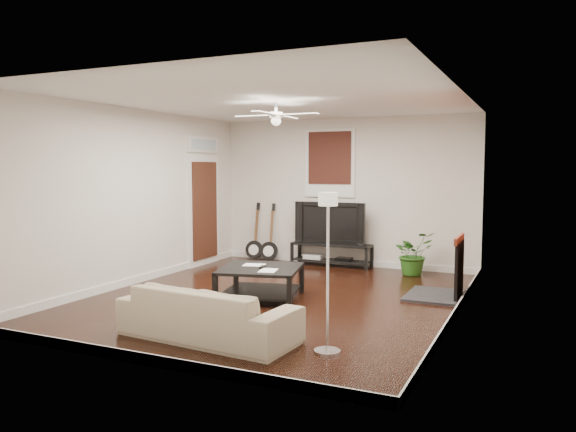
% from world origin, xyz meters
% --- Properties ---
extents(room, '(5.01, 6.01, 2.81)m').
position_xyz_m(room, '(0.00, 0.00, 1.40)').
color(room, black).
rests_on(room, ground).
extents(brick_accent, '(0.02, 2.20, 2.80)m').
position_xyz_m(brick_accent, '(2.49, 1.00, 1.40)').
color(brick_accent, '#A64D35').
rests_on(brick_accent, floor).
extents(fireplace, '(0.80, 1.10, 0.92)m').
position_xyz_m(fireplace, '(2.20, 1.00, 0.46)').
color(fireplace, black).
rests_on(fireplace, floor).
extents(window_back, '(1.00, 0.06, 1.30)m').
position_xyz_m(window_back, '(-0.30, 2.97, 1.95)').
color(window_back, '#330F0E').
rests_on(window_back, wall_back).
extents(door_left, '(0.08, 1.00, 2.50)m').
position_xyz_m(door_left, '(-2.46, 1.90, 1.25)').
color(door_left, white).
rests_on(door_left, wall_left).
extents(tv_stand, '(1.54, 0.41, 0.43)m').
position_xyz_m(tv_stand, '(-0.18, 2.78, 0.22)').
color(tv_stand, black).
rests_on(tv_stand, floor).
extents(tv, '(1.38, 0.18, 0.79)m').
position_xyz_m(tv, '(-0.18, 2.80, 0.83)').
color(tv, black).
rests_on(tv, tv_stand).
extents(coffee_table, '(1.32, 1.32, 0.46)m').
position_xyz_m(coffee_table, '(-0.18, -0.14, 0.23)').
color(coffee_table, black).
rests_on(coffee_table, floor).
extents(sofa, '(2.06, 0.95, 0.59)m').
position_xyz_m(sofa, '(0.16, -2.04, 0.29)').
color(sofa, '#C3AA92').
rests_on(sofa, floor).
extents(floor_lamp, '(0.29, 0.29, 1.64)m').
position_xyz_m(floor_lamp, '(1.51, -1.94, 0.82)').
color(floor_lamp, white).
rests_on(floor_lamp, floor).
extents(potted_plant, '(0.89, 0.90, 0.76)m').
position_xyz_m(potted_plant, '(1.42, 2.53, 0.38)').
color(potted_plant, '#275D1A').
rests_on(potted_plant, floor).
extents(guitar_left, '(0.39, 0.29, 1.18)m').
position_xyz_m(guitar_left, '(-1.83, 2.75, 0.59)').
color(guitar_left, black).
rests_on(guitar_left, floor).
extents(guitar_right, '(0.41, 0.33, 1.18)m').
position_xyz_m(guitar_right, '(-1.48, 2.72, 0.59)').
color(guitar_right, black).
rests_on(guitar_right, floor).
extents(ceiling_fan, '(1.24, 1.24, 0.32)m').
position_xyz_m(ceiling_fan, '(0.00, 0.00, 2.60)').
color(ceiling_fan, white).
rests_on(ceiling_fan, ceiling).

